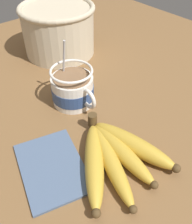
# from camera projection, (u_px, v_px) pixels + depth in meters

# --- Properties ---
(table) EXTENTS (1.34, 1.34, 0.03)m
(table) POSITION_uv_depth(u_px,v_px,m) (98.00, 123.00, 0.59)
(table) COLOR brown
(table) RESTS_ON ground
(coffee_mug) EXTENTS (0.14, 0.10, 0.16)m
(coffee_mug) POSITION_uv_depth(u_px,v_px,m) (73.00, 89.00, 0.60)
(coffee_mug) COLOR white
(coffee_mug) RESTS_ON table
(banana_bunch) EXTENTS (0.21, 0.20, 0.04)m
(banana_bunch) POSITION_uv_depth(u_px,v_px,m) (115.00, 155.00, 0.48)
(banana_bunch) COLOR #4C381E
(banana_bunch) RESTS_ON table
(woven_basket) EXTENTS (0.23, 0.23, 0.15)m
(woven_basket) POSITION_uv_depth(u_px,v_px,m) (58.00, 29.00, 0.77)
(woven_basket) COLOR beige
(woven_basket) RESTS_ON table
(napkin) EXTENTS (0.19, 0.15, 0.01)m
(napkin) POSITION_uv_depth(u_px,v_px,m) (52.00, 167.00, 0.48)
(napkin) COLOR slate
(napkin) RESTS_ON table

